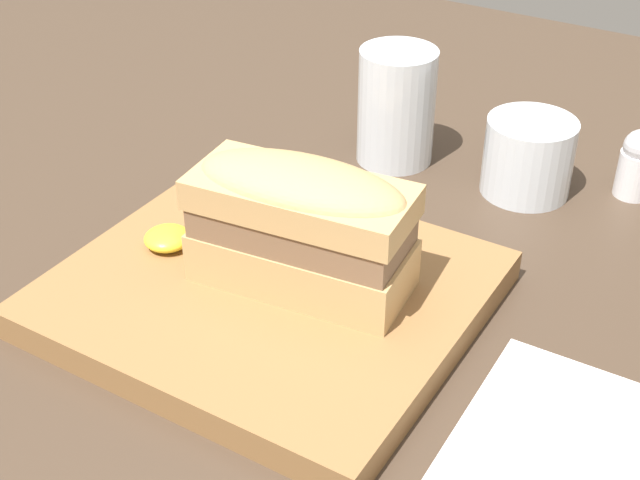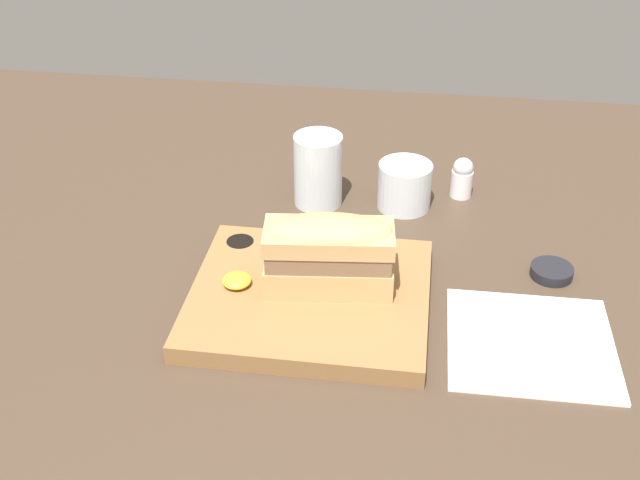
{
  "view_description": "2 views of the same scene",
  "coord_description": "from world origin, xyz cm",
  "px_view_note": "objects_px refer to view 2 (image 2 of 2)",
  "views": [
    {
      "loc": [
        24.8,
        -47.96,
        42.52
      ],
      "look_at": [
        -1.61,
        -4.49,
        8.43
      ],
      "focal_mm": 50.0,
      "sensor_mm": 36.0,
      "label": 1
    },
    {
      "loc": [
        7.03,
        -82.87,
        62.71
      ],
      "look_at": [
        -4.2,
        -4.32,
        10.82
      ],
      "focal_mm": 45.0,
      "sensor_mm": 36.0,
      "label": 2
    }
  ],
  "objects_px": {
    "wine_glass": "(404,187)",
    "napkin": "(531,343)",
    "condiment_dish": "(552,271)",
    "salt_shaker": "(462,177)",
    "serving_board": "(309,297)",
    "water_glass": "(318,174)",
    "sandwich": "(329,251)"
  },
  "relations": [
    {
      "from": "sandwich",
      "to": "napkin",
      "type": "bearing_deg",
      "value": -11.33
    },
    {
      "from": "wine_glass",
      "to": "salt_shaker",
      "type": "xyz_separation_m",
      "value": [
        0.08,
        0.04,
        -0.0
      ]
    },
    {
      "from": "serving_board",
      "to": "napkin",
      "type": "distance_m",
      "value": 0.27
    },
    {
      "from": "sandwich",
      "to": "salt_shaker",
      "type": "bearing_deg",
      "value": 60.43
    },
    {
      "from": "napkin",
      "to": "condiment_dish",
      "type": "height_order",
      "value": "condiment_dish"
    },
    {
      "from": "water_glass",
      "to": "wine_glass",
      "type": "bearing_deg",
      "value": 2.95
    },
    {
      "from": "wine_glass",
      "to": "salt_shaker",
      "type": "height_order",
      "value": "wine_glass"
    },
    {
      "from": "serving_board",
      "to": "napkin",
      "type": "xyz_separation_m",
      "value": [
        0.26,
        -0.04,
        -0.01
      ]
    },
    {
      "from": "napkin",
      "to": "salt_shaker",
      "type": "relative_size",
      "value": 3.08
    },
    {
      "from": "napkin",
      "to": "salt_shaker",
      "type": "height_order",
      "value": "salt_shaker"
    },
    {
      "from": "water_glass",
      "to": "wine_glass",
      "type": "distance_m",
      "value": 0.13
    },
    {
      "from": "salt_shaker",
      "to": "condiment_dish",
      "type": "xyz_separation_m",
      "value": [
        0.12,
        -0.19,
        -0.02
      ]
    },
    {
      "from": "serving_board",
      "to": "wine_glass",
      "type": "relative_size",
      "value": 3.69
    },
    {
      "from": "serving_board",
      "to": "wine_glass",
      "type": "bearing_deg",
      "value": 68.33
    },
    {
      "from": "salt_shaker",
      "to": "napkin",
      "type": "bearing_deg",
      "value": -76.73
    },
    {
      "from": "serving_board",
      "to": "sandwich",
      "type": "height_order",
      "value": "sandwich"
    },
    {
      "from": "water_glass",
      "to": "salt_shaker",
      "type": "relative_size",
      "value": 1.72
    },
    {
      "from": "napkin",
      "to": "serving_board",
      "type": "bearing_deg",
      "value": 171.98
    },
    {
      "from": "salt_shaker",
      "to": "condiment_dish",
      "type": "bearing_deg",
      "value": -59.16
    },
    {
      "from": "serving_board",
      "to": "sandwich",
      "type": "xyz_separation_m",
      "value": [
        0.02,
        0.01,
        0.06
      ]
    },
    {
      "from": "sandwich",
      "to": "condiment_dish",
      "type": "bearing_deg",
      "value": 18.53
    },
    {
      "from": "serving_board",
      "to": "water_glass",
      "type": "bearing_deg",
      "value": 95.77
    },
    {
      "from": "wine_glass",
      "to": "condiment_dish",
      "type": "distance_m",
      "value": 0.25
    },
    {
      "from": "sandwich",
      "to": "wine_glass",
      "type": "distance_m",
      "value": 0.26
    },
    {
      "from": "sandwich",
      "to": "napkin",
      "type": "xyz_separation_m",
      "value": [
        0.24,
        -0.05,
        -0.07
      ]
    },
    {
      "from": "water_glass",
      "to": "condiment_dish",
      "type": "height_order",
      "value": "water_glass"
    },
    {
      "from": "serving_board",
      "to": "condiment_dish",
      "type": "distance_m",
      "value": 0.32
    },
    {
      "from": "condiment_dish",
      "to": "salt_shaker",
      "type": "bearing_deg",
      "value": 120.84
    },
    {
      "from": "wine_glass",
      "to": "napkin",
      "type": "xyz_separation_m",
      "value": [
        0.16,
        -0.29,
        -0.03
      ]
    },
    {
      "from": "wine_glass",
      "to": "condiment_dish",
      "type": "bearing_deg",
      "value": -37.08
    },
    {
      "from": "water_glass",
      "to": "napkin",
      "type": "xyz_separation_m",
      "value": [
        0.29,
        -0.29,
        -0.04
      ]
    },
    {
      "from": "serving_board",
      "to": "salt_shaker",
      "type": "distance_m",
      "value": 0.35
    }
  ]
}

